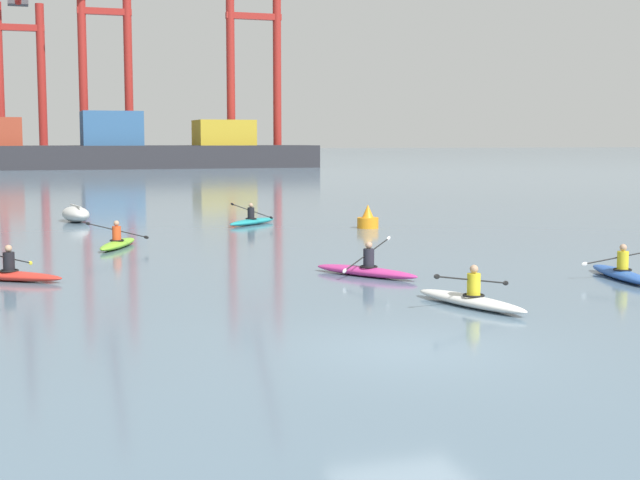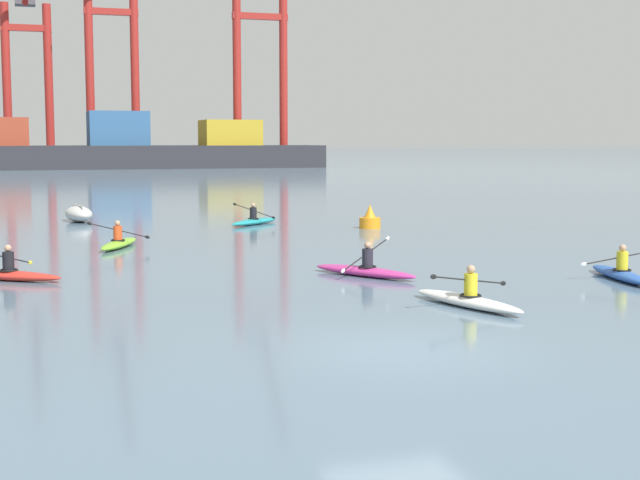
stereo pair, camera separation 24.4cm
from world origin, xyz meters
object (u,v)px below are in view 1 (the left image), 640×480
at_px(gantry_crane_east_mid, 105,39).
at_px(channel_buoy, 368,220).
at_px(container_barge, 112,150).
at_px(kayak_white, 471,299).
at_px(gantry_crane_west_mid, 20,53).
at_px(kayak_lime, 118,243).
at_px(kayak_blue, 621,273).
at_px(kayak_magenta, 366,270).
at_px(kayak_red, 6,274).
at_px(gantry_crane_east, 255,42).
at_px(kayak_teal, 252,221).
at_px(capsized_dinghy, 76,214).

distance_m(gantry_crane_east_mid, channel_buoy, 99.07).
relative_size(container_barge, channel_buoy, 54.44).
distance_m(container_barge, kayak_white, 105.98).
bearing_deg(gantry_crane_west_mid, kayak_lime, -88.84).
xyz_separation_m(container_barge, kayak_blue, (3.20, -103.48, -2.26)).
bearing_deg(gantry_crane_east_mid, kayak_blue, -88.61).
xyz_separation_m(kayak_magenta, kayak_blue, (6.29, -2.63, 0.00)).
bearing_deg(container_barge, gantry_crane_east_mid, 87.29).
xyz_separation_m(kayak_blue, kayak_red, (-15.61, 4.87, -0.00)).
bearing_deg(kayak_lime, kayak_blue, -43.86).
relative_size(gantry_crane_east, kayak_white, 11.15).
bearing_deg(gantry_crane_east, gantry_crane_west_mid, 167.34).
bearing_deg(gantry_crane_west_mid, container_barge, -50.73).
xyz_separation_m(container_barge, gantry_crane_east, (21.02, 6.21, 15.15)).
xyz_separation_m(kayak_red, kayak_teal, (10.15, 13.83, 0.00)).
xyz_separation_m(gantry_crane_east_mid, kayak_teal, (-2.72, -94.40, -17.52)).
xyz_separation_m(container_barge, kayak_magenta, (-3.08, -100.84, -2.26)).
xyz_separation_m(capsized_dinghy, kayak_blue, (12.76, -22.60, -0.18)).
xyz_separation_m(kayak_magenta, kayak_white, (0.54, -5.08, 0.00)).
xyz_separation_m(gantry_crane_west_mid, kayak_red, (-1.45, -112.00, -15.66)).
relative_size(gantry_crane_west_mid, kayak_blue, 9.44).
bearing_deg(kayak_white, kayak_blue, 23.12).
distance_m(capsized_dinghy, kayak_red, 17.96).
height_order(gantry_crane_east, capsized_dinghy, gantry_crane_east).
bearing_deg(kayak_blue, gantry_crane_west_mid, 96.91).
bearing_deg(gantry_crane_east_mid, container_barge, -92.71).
height_order(gantry_crane_west_mid, kayak_teal, gantry_crane_west_mid).
relative_size(kayak_magenta, kayak_white, 0.93).
height_order(gantry_crane_east_mid, kayak_red, gantry_crane_east_mid).
distance_m(gantry_crane_east_mid, kayak_red, 110.39).
relative_size(container_barge, kayak_lime, 16.21).
xyz_separation_m(gantry_crane_east, capsized_dinghy, (-30.58, -87.09, -17.23)).
height_order(gantry_crane_east_mid, kayak_blue, gantry_crane_east_mid).
height_order(gantry_crane_east_mid, capsized_dinghy, gantry_crane_east_mid).
bearing_deg(gantry_crane_east, kayak_magenta, -102.69).
relative_size(gantry_crane_east_mid, kayak_magenta, 11.69).
relative_size(gantry_crane_west_mid, kayak_teal, 11.21).
bearing_deg(channel_buoy, capsized_dinghy, 148.63).
xyz_separation_m(container_barge, gantry_crane_west_mid, (-10.96, 13.40, 13.41)).
bearing_deg(kayak_lime, kayak_red, -118.20).
bearing_deg(kayak_white, channel_buoy, 75.92).
xyz_separation_m(gantry_crane_east, kayak_teal, (-23.28, -90.99, -17.41)).
relative_size(kayak_lime, kayak_red, 1.08).
xyz_separation_m(kayak_white, kayak_teal, (0.27, 21.15, 0.00)).
height_order(gantry_crane_west_mid, kayak_red, gantry_crane_west_mid).
bearing_deg(kayak_blue, gantry_crane_east_mid, 91.39).
height_order(kayak_red, kayak_teal, same).
xyz_separation_m(kayak_blue, kayak_teal, (-5.47, 18.70, 0.00)).
bearing_deg(kayak_red, kayak_blue, -17.32).
distance_m(kayak_white, kayak_red, 12.29).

